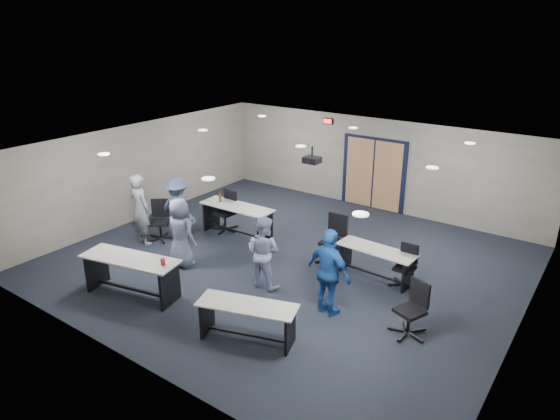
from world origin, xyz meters
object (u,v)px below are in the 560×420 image
Objects in this scene: table_front_right at (247,316)px; person_plaid at (181,233)px; table_back_left at (237,215)px; table_back_right at (376,258)px; chair_back_d at (405,267)px; person_gray at (140,209)px; chair_loose_left at (160,221)px; chair_back_c at (333,240)px; chair_loose_right at (410,309)px; person_navy at (329,273)px; person_lightblue at (263,252)px; chair_back_a at (225,211)px; table_front_left at (132,269)px; person_back at (178,209)px.

person_plaid is (-3.05, 1.38, 0.32)m from table_front_right.
table_back_left reaches higher than table_back_right.
chair_back_d is 0.57× the size of person_plaid.
person_gray is (-4.74, 1.67, 0.43)m from table_front_right.
chair_back_c is at bearing -22.26° from chair_loose_left.
chair_loose_right is 7.00m from person_gray.
person_gray is 5.46m from person_navy.
person_navy reaches higher than chair_loose_left.
chair_back_d is (1.50, 3.40, -0.03)m from table_front_right.
person_plaid reaches higher than chair_back_c.
table_back_right is 5.55m from chair_loose_left.
person_gray is at bearing -133.73° from table_back_left.
table_back_left is at bearing 179.11° from chair_back_d.
person_plaid reaches higher than table_front_right.
person_lightblue is (-3.19, -0.09, 0.28)m from chair_loose_right.
person_gray is (-6.99, -0.14, 0.40)m from chair_loose_right.
table_front_right is 0.91× the size of table_back_left.
chair_back_a reaches higher than table_front_right.
chair_back_d is at bearing -155.07° from person_plaid.
table_front_left is 2.62m from person_gray.
table_front_right is 5.02m from chair_back_a.
person_gray is at bearing 142.75° from table_front_right.
chair_back_d is at bearing -27.99° from chair_loose_left.
table_back_left is at bearing -135.50° from person_back.
chair_loose_right reaches higher than chair_back_d.
person_lightblue reaches higher than chair_back_d.
person_back is (-1.27, 2.52, 0.25)m from table_front_left.
table_back_right is 5.86m from person_gray.
person_navy is at bearing -65.88° from chair_back_c.
table_back_right is 2.11m from chair_loose_right.
person_lightblue is (-0.66, -1.76, 0.21)m from chair_back_c.
chair_back_a is at bearing 175.97° from chair_back_c.
person_gray is at bearing -117.72° from chair_back_a.
chair_back_a is at bearing -36.38° from person_lightblue.
table_front_left is at bearing 96.94° from person_plaid.
table_front_right is 4.64m from table_back_left.
person_gray is 3.80m from person_lightblue.
chair_loose_right is at bearing 173.69° from person_back.
person_navy is 4.94m from person_back.
chair_back_c is (2.84, 0.04, 0.01)m from table_back_left.
person_lightblue is at bearing -134.03° from table_back_right.
chair_back_c is at bearing -0.44° from table_back_left.
chair_loose_left is 3.64m from person_lightblue.
table_front_left is 1.17× the size of table_front_right.
person_navy reaches higher than person_lightblue.
chair_back_d is 0.90× the size of chair_loose_right.
person_lightblue is at bearing 101.03° from table_front_right.
person_lightblue is (2.10, 0.33, -0.02)m from person_plaid.
chair_back_d is at bearing -170.92° from person_back.
chair_back_d is (1.78, -0.07, -0.11)m from chair_back_c.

